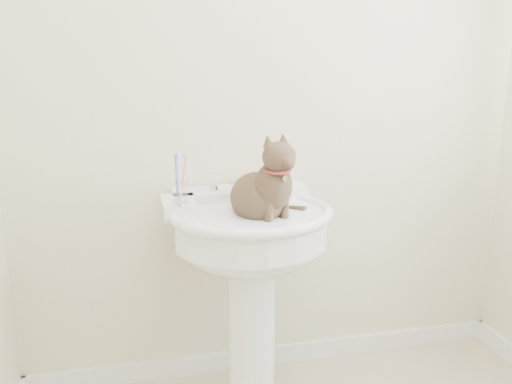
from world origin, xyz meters
TOP-DOWN VIEW (x-y plane):
  - wall_back at (0.00, 1.10)m, footprint 2.20×0.00m
  - baseboard_back at (0.00, 1.09)m, footprint 2.20×0.02m
  - pedestal_sink at (-0.17, 0.81)m, footprint 0.64×0.63m
  - faucet at (-0.17, 0.96)m, footprint 0.28×0.12m
  - soap_bar at (-0.10, 1.06)m, footprint 0.10×0.07m
  - toothbrush_cup at (-0.43, 0.82)m, footprint 0.07×0.07m
  - cat at (-0.13, 0.76)m, footprint 0.23×0.30m

SIDE VIEW (x-z plane):
  - baseboard_back at x=0.00m, z-range 0.00..0.09m
  - pedestal_sink at x=-0.17m, z-range 0.25..1.13m
  - soap_bar at x=-0.10m, z-range 0.88..0.91m
  - faucet at x=-0.17m, z-range 0.85..0.99m
  - cat at x=-0.13m, z-range 0.71..1.14m
  - toothbrush_cup at x=-0.43m, z-range 0.84..1.02m
  - wall_back at x=0.00m, z-range 0.00..2.50m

